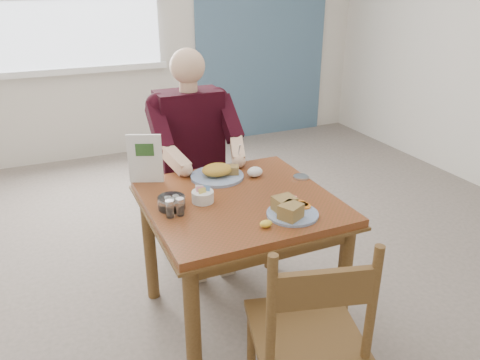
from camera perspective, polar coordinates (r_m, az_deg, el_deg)
name	(u,v)px	position (r m, az deg, el deg)	size (l,w,h in m)	color
floor	(239,318)	(2.75, -0.09, -16.42)	(6.00, 6.00, 0.00)	#61584E
wall_back	(117,17)	(5.02, -14.82, 18.61)	(5.50, 5.50, 0.00)	beige
accent_panel	(263,13)	(5.50, 2.83, 19.66)	(1.60, 0.02, 2.80)	#456681
lemon_wedge	(266,224)	(2.07, 3.19, -5.35)	(0.06, 0.04, 0.03)	yellow
napkin	(255,172)	(2.58, 1.83, 1.00)	(0.09, 0.07, 0.06)	white
metal_dish	(301,177)	(2.59, 7.46, 0.37)	(0.09, 0.09, 0.01)	silver
table	(239,217)	(2.39, -0.10, -4.58)	(0.92, 0.92, 0.75)	brown
chair_far	(191,187)	(3.13, -5.98, -0.87)	(0.42, 0.42, 0.95)	brown
chair_near	(308,336)	(1.94, 8.24, -18.32)	(0.52, 0.52, 0.95)	brown
diner	(193,144)	(2.93, -5.70, 4.41)	(0.53, 0.56, 1.39)	gray
near_plate	(290,210)	(2.17, 6.12, -3.62)	(0.31, 0.31, 0.08)	white
far_plate	(218,173)	(2.56, -2.67, 0.91)	(0.38, 0.38, 0.08)	white
caddy	(203,196)	(2.29, -4.56, -2.00)	(0.14, 0.14, 0.08)	white
shakers	(175,208)	(2.16, -7.94, -3.38)	(0.09, 0.04, 0.08)	white
creamer	(172,202)	(2.24, -8.34, -2.72)	(0.17, 0.17, 0.06)	white
menu	(145,158)	(2.52, -11.49, 2.60)	(0.17, 0.08, 0.27)	white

